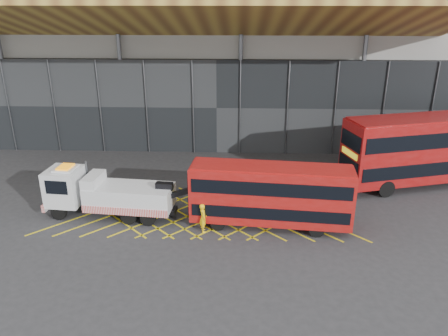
{
  "coord_description": "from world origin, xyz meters",
  "views": [
    {
      "loc": [
        3.99,
        -25.04,
        12.94
      ],
      "look_at": [
        3.0,
        1.5,
        2.4
      ],
      "focal_mm": 35.0,
      "sensor_mm": 36.0,
      "label": 1
    }
  ],
  "objects_px": {
    "recovery_truck": "(105,193)",
    "bus_towed": "(270,193)",
    "bus_second": "(430,147)",
    "worker": "(203,218)"
  },
  "relations": [
    {
      "from": "recovery_truck",
      "to": "worker",
      "type": "bearing_deg",
      "value": -10.49
    },
    {
      "from": "bus_towed",
      "to": "worker",
      "type": "height_order",
      "value": "bus_towed"
    },
    {
      "from": "bus_towed",
      "to": "bus_second",
      "type": "relative_size",
      "value": 0.75
    },
    {
      "from": "recovery_truck",
      "to": "bus_towed",
      "type": "height_order",
      "value": "bus_towed"
    },
    {
      "from": "recovery_truck",
      "to": "bus_towed",
      "type": "bearing_deg",
      "value": 0.02
    },
    {
      "from": "recovery_truck",
      "to": "bus_second",
      "type": "xyz_separation_m",
      "value": [
        21.86,
        5.73,
        1.33
      ]
    },
    {
      "from": "bus_second",
      "to": "worker",
      "type": "height_order",
      "value": "bus_second"
    },
    {
      "from": "bus_second",
      "to": "worker",
      "type": "bearing_deg",
      "value": -169.64
    },
    {
      "from": "bus_towed",
      "to": "worker",
      "type": "distance_m",
      "value": 4.19
    },
    {
      "from": "bus_towed",
      "to": "bus_second",
      "type": "distance_m",
      "value": 13.52
    }
  ]
}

